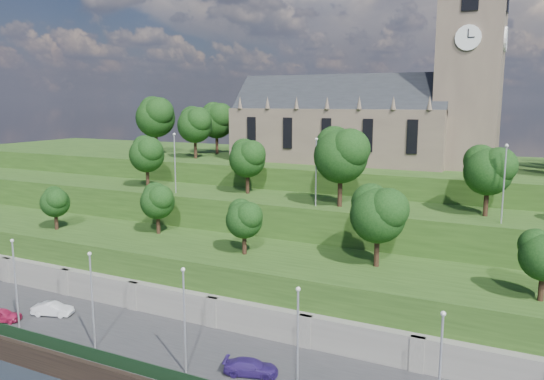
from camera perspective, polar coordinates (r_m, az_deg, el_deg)
The scene contains 14 objects.
promenade at distance 48.82m, azimuth -4.66°, elevation -18.78°, with size 160.00×12.00×2.00m, color #2D2D30.
retaining_wall at distance 52.83m, azimuth -1.25°, elevation -14.63°, with size 160.00×2.10×5.00m.
embankment_lower at distance 57.26m, azimuth 1.59°, elevation -11.04°, with size 160.00×12.00×8.00m, color #244316.
embankment_upper at distance 66.30m, azimuth 5.59°, elevation -6.36°, with size 160.00×10.00×12.00m, color #244316.
hilltop at distance 85.40m, azimuth 10.61°, elevation -1.83°, with size 160.00×32.00×15.00m, color #244316.
church at distance 79.69m, azimuth 10.70°, elevation 8.24°, with size 38.60×12.35×27.60m.
trees_lower at distance 53.36m, azimuth 6.78°, elevation -2.98°, with size 65.42×8.23×8.15m.
trees_upper at distance 61.47m, azimuth 9.92°, elevation 3.28°, with size 63.19×8.54×9.29m.
trees_hilltop at distance 78.42m, azimuth 10.27°, elevation 7.36°, with size 76.27×16.05×9.93m.
lamp_posts_promenade at distance 44.55m, azimuth -9.41°, elevation -13.01°, with size 60.36×0.36×9.05m.
lamp_posts_upper at distance 61.42m, azimuth 4.76°, elevation 2.49°, with size 40.36×0.36×8.00m.
car_left at distance 61.76m, azimuth -27.10°, elevation -11.88°, with size 1.58×3.92×1.33m, color #AA1C46.
car_middle at distance 61.14m, azimuth -22.53°, elevation -11.74°, with size 1.46×4.19×1.38m, color silver.
car_right at distance 45.70m, azimuth -2.27°, elevation -18.51°, with size 1.83×4.49×1.30m, color navy.
Camera 1 is at (22.31, -30.73, 24.17)m, focal length 35.00 mm.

